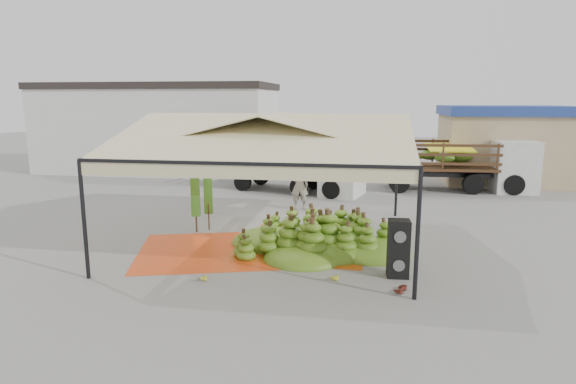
% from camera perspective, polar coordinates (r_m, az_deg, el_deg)
% --- Properties ---
extents(ground, '(90.00, 90.00, 0.00)m').
position_cam_1_polar(ground, '(15.46, -1.64, -5.76)').
color(ground, slate).
rests_on(ground, ground).
extents(canopy_tent, '(8.10, 8.10, 4.00)m').
position_cam_1_polar(canopy_tent, '(14.85, -1.71, 6.53)').
color(canopy_tent, black).
rests_on(canopy_tent, ground).
extents(building_white, '(14.30, 6.30, 5.40)m').
position_cam_1_polar(building_white, '(31.34, -14.99, 7.41)').
color(building_white, silver).
rests_on(building_white, ground).
extents(building_tan, '(6.30, 5.30, 4.10)m').
position_cam_1_polar(building_tan, '(28.55, 23.94, 5.25)').
color(building_tan, tan).
rests_on(building_tan, ground).
extents(tarp_left, '(4.92, 4.79, 0.01)m').
position_cam_1_polar(tarp_left, '(14.63, -9.47, -6.86)').
color(tarp_left, red).
rests_on(tarp_left, ground).
extents(tarp_right, '(4.07, 4.25, 0.01)m').
position_cam_1_polar(tarp_right, '(15.08, 1.94, -6.17)').
color(tarp_right, '#D85C14').
rests_on(tarp_right, ground).
extents(banana_heap, '(6.35, 5.49, 1.22)m').
position_cam_1_polar(banana_heap, '(14.44, 4.01, -4.47)').
color(banana_heap, '#4F7017').
rests_on(banana_heap, ground).
extents(hand_yellow_a, '(0.51, 0.47, 0.19)m').
position_cam_1_polar(hand_yellow_a, '(12.26, 5.28, -9.87)').
color(hand_yellow_a, gold).
rests_on(hand_yellow_a, ground).
extents(hand_yellow_b, '(0.49, 0.43, 0.19)m').
position_cam_1_polar(hand_yellow_b, '(12.33, -10.32, -9.87)').
color(hand_yellow_b, gold).
rests_on(hand_yellow_b, ground).
extents(hand_red_a, '(0.56, 0.51, 0.20)m').
position_cam_1_polar(hand_red_a, '(11.69, 12.63, -11.11)').
color(hand_red_a, '#501A12').
rests_on(hand_red_a, ground).
extents(hand_red_b, '(0.49, 0.42, 0.20)m').
position_cam_1_polar(hand_red_b, '(11.86, 13.08, -10.84)').
color(hand_red_b, '#531713').
rests_on(hand_red_b, ground).
extents(hand_green, '(0.58, 0.55, 0.21)m').
position_cam_1_polar(hand_green, '(14.17, -2.80, -6.88)').
color(hand_green, '#567618').
rests_on(hand_green, ground).
extents(hanging_bunches, '(4.74, 0.24, 0.20)m').
position_cam_1_polar(hanging_bunches, '(14.50, -5.57, 3.68)').
color(hanging_bunches, '#46801A').
rests_on(hanging_bunches, ground).
extents(speaker_stack, '(0.56, 0.50, 1.48)m').
position_cam_1_polar(speaker_stack, '(12.51, 12.95, -6.55)').
color(speaker_stack, black).
rests_on(speaker_stack, ground).
extents(banana_leaves, '(0.96, 1.36, 3.70)m').
position_cam_1_polar(banana_leaves, '(16.98, -9.97, -4.39)').
color(banana_leaves, '#3D7A20').
rests_on(banana_leaves, ground).
extents(vendor, '(0.80, 0.61, 1.98)m').
position_cam_1_polar(vendor, '(19.56, 1.38, 0.77)').
color(vendor, gray).
rests_on(vendor, ground).
extents(truck_left, '(6.69, 3.78, 2.18)m').
position_cam_1_polar(truck_left, '(23.26, 1.67, 3.28)').
color(truck_left, '#52321B').
rests_on(truck_left, ground).
extents(truck_right, '(7.37, 2.93, 2.48)m').
position_cam_1_polar(truck_right, '(25.23, 19.97, 3.65)').
color(truck_right, '#462F17').
rests_on(truck_right, ground).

